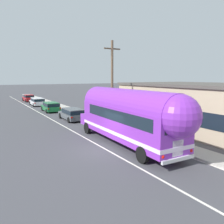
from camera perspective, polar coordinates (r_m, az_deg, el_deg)
ground_plane at (r=15.88m, az=-1.50°, el=-9.41°), size 300.00×300.00×0.00m
lane_markings at (r=27.21m, az=-10.78°, el=-1.88°), size 3.87×80.00×0.01m
sidewalk_slab at (r=26.57m, az=-3.29°, el=-1.84°), size 1.88×90.00×0.15m
utility_pole at (r=22.82m, az=0.03°, el=7.42°), size 1.80×0.24×8.50m
painted_bus at (r=16.13m, az=4.54°, el=-0.73°), size 2.85×12.61×4.12m
car_lead at (r=26.71m, az=-9.92°, el=-0.35°), size 2.08×4.63×1.37m
car_second at (r=34.00m, az=-15.10°, el=1.40°), size 2.14×4.47×1.37m
car_third at (r=41.84m, az=-18.26°, el=2.61°), size 2.06×4.52×1.37m
car_fourth at (r=50.13m, az=-20.18°, el=3.39°), size 1.98×4.54×1.37m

